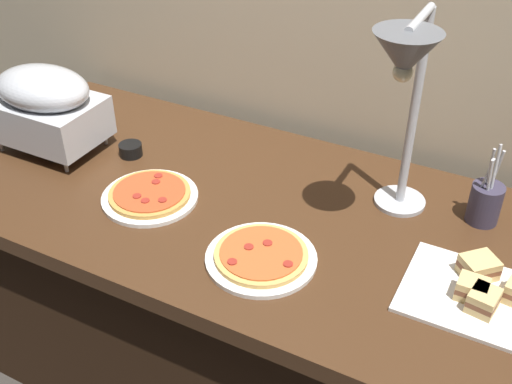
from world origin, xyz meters
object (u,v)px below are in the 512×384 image
object	(u,v)px
heat_lamp	(406,76)
pizza_plate_center	(261,256)
sandwich_platter	(488,290)
sauce_cup_near	(131,149)
pizza_plate_front	(150,195)
chafing_dish	(46,104)
utensil_holder	(485,202)

from	to	relation	value
heat_lamp	pizza_plate_center	world-z (taller)	heat_lamp
sandwich_platter	sauce_cup_near	world-z (taller)	sandwich_platter
pizza_plate_center	sauce_cup_near	size ratio (longest dim) A/B	3.87
pizza_plate_center	sandwich_platter	size ratio (longest dim) A/B	0.85
pizza_plate_front	sauce_cup_near	size ratio (longest dim) A/B	3.78
sandwich_platter	chafing_dish	bearing A→B (deg)	177.66
pizza_plate_front	sandwich_platter	world-z (taller)	sandwich_platter
sandwich_platter	pizza_plate_front	bearing A→B (deg)	-177.61
chafing_dish	utensil_holder	size ratio (longest dim) A/B	1.41
heat_lamp	pizza_plate_front	xyz separation A→B (m)	(-0.62, -0.16, -0.42)
sandwich_platter	sauce_cup_near	xyz separation A→B (m)	(-1.10, 0.13, -0.00)
pizza_plate_front	sauce_cup_near	xyz separation A→B (m)	(-0.19, 0.17, 0.01)
pizza_plate_center	sauce_cup_near	bearing A→B (deg)	156.62
heat_lamp	sauce_cup_near	size ratio (longest dim) A/B	7.87
pizza_plate_front	utensil_holder	size ratio (longest dim) A/B	1.15
heat_lamp	sauce_cup_near	bearing A→B (deg)	179.77
chafing_dish	heat_lamp	world-z (taller)	heat_lamp
sauce_cup_near	utensil_holder	xyz separation A→B (m)	(1.03, 0.16, 0.04)
sandwich_platter	utensil_holder	size ratio (longest dim) A/B	1.39
heat_lamp	sauce_cup_near	xyz separation A→B (m)	(-0.81, 0.00, -0.42)
heat_lamp	utensil_holder	xyz separation A→B (m)	(0.22, 0.17, -0.38)
pizza_plate_center	sauce_cup_near	world-z (taller)	sauce_cup_near
chafing_dish	pizza_plate_center	xyz separation A→B (m)	(0.83, -0.18, -0.14)
chafing_dish	pizza_plate_front	bearing A→B (deg)	-12.03
pizza_plate_center	sauce_cup_near	distance (m)	0.64
chafing_dish	heat_lamp	distance (m)	1.10
utensil_holder	pizza_plate_front	bearing A→B (deg)	-158.63
pizza_plate_front	sauce_cup_near	world-z (taller)	sauce_cup_near
pizza_plate_front	sandwich_platter	bearing A→B (deg)	2.39
sandwich_platter	sauce_cup_near	size ratio (longest dim) A/B	4.55
heat_lamp	pizza_plate_front	world-z (taller)	heat_lamp
sauce_cup_near	pizza_plate_front	bearing A→B (deg)	-41.06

